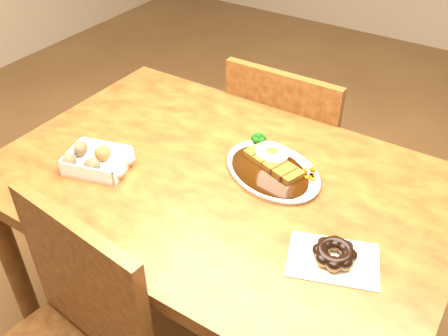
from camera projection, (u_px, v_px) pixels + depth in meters
The scene contains 5 objects.
table at pixel (221, 206), 1.37m from camera, with size 1.20×0.80×0.75m.
chair_far at pixel (291, 156), 1.85m from camera, with size 0.42×0.42×0.87m.
katsu_curry_plate at pixel (272, 167), 1.33m from camera, with size 0.34×0.30×0.06m.
donut_box at pixel (97, 160), 1.34m from camera, with size 0.20×0.16×0.05m.
pon_de_ring at pixel (334, 254), 1.07m from camera, with size 0.23×0.19×0.04m.
Camera 1 is at (0.56, -0.86, 1.57)m, focal length 40.00 mm.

